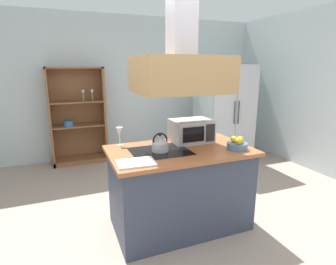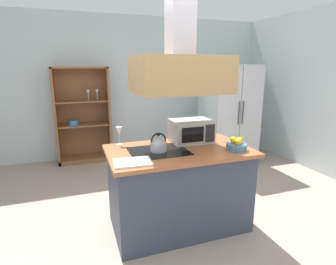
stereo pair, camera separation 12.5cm
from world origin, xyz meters
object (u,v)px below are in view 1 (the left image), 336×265
microwave (191,131)px  wine_glass_on_counter (119,132)px  kettle (160,144)px  cutting_board (136,163)px  fruit_bowl (237,144)px  dish_cabinet (78,121)px  refrigerator (224,114)px

microwave → wine_glass_on_counter: microwave is taller
kettle → wine_glass_on_counter: (-0.34, 0.37, 0.07)m
cutting_board → fruit_bowl: fruit_bowl is taller
cutting_board → microwave: (0.79, 0.48, 0.12)m
dish_cabinet → cutting_board: (0.32, -2.89, 0.13)m
dish_cabinet → kettle: bearing=-76.1°
microwave → cutting_board: bearing=-148.7°
refrigerator → kettle: bearing=-137.9°
kettle → microwave: bearing=25.3°
microwave → refrigerator: bearing=46.2°
wine_glass_on_counter → dish_cabinet: bearing=97.8°
dish_cabinet → wine_glass_on_counter: dish_cabinet is taller
wine_glass_on_counter → refrigerator: bearing=30.9°
microwave → fruit_bowl: 0.56m
dish_cabinet → kettle: (0.65, -2.63, 0.21)m
wine_glass_on_counter → fruit_bowl: (1.13, -0.60, -0.10)m
dish_cabinet → fruit_bowl: dish_cabinet is taller
kettle → fruit_bowl: 0.82m
refrigerator → cutting_board: (-2.21, -1.96, 0.01)m
dish_cabinet → microwave: 2.67m
kettle → cutting_board: kettle is taller
refrigerator → fruit_bowl: refrigerator is taller
dish_cabinet → fruit_bowl: bearing=-63.4°
kettle → wine_glass_on_counter: wine_glass_on_counter is taller
cutting_board → wine_glass_on_counter: bearing=91.3°
refrigerator → kettle: 2.54m
kettle → wine_glass_on_counter: bearing=132.7°
dish_cabinet → cutting_board: 2.91m
dish_cabinet → microwave: dish_cabinet is taller
refrigerator → microwave: size_ratio=3.89×
refrigerator → fruit_bowl: bearing=-119.6°
dish_cabinet → fruit_bowl: 3.21m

